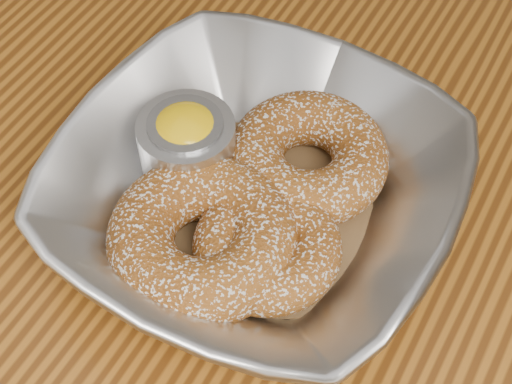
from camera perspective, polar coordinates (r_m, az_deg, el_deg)
The scene contains 7 objects.
table at distance 0.59m, azimuth -9.84°, elevation -6.07°, with size 1.20×0.80×0.75m.
serving_bowl at distance 0.47m, azimuth -0.00°, elevation -0.07°, with size 0.24×0.24×0.06m, color #B1B3B8.
parchment at distance 0.49m, azimuth -0.00°, elevation -1.47°, with size 0.14×0.14×0.00m, color brown.
donut_back at distance 0.49m, azimuth 3.81°, elevation 2.56°, with size 0.10×0.10×0.04m, color brown.
donut_front at distance 0.45m, azimuth -3.87°, elevation -3.32°, with size 0.11×0.11×0.04m, color brown.
donut_extra at distance 0.45m, azimuth 0.82°, elevation -4.06°, with size 0.09×0.09×0.03m, color brown.
ramekin at distance 0.48m, azimuth -5.01°, elevation 3.31°, with size 0.06×0.06×0.06m.
Camera 1 is at (0.23, -0.21, 1.16)m, focal length 55.00 mm.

